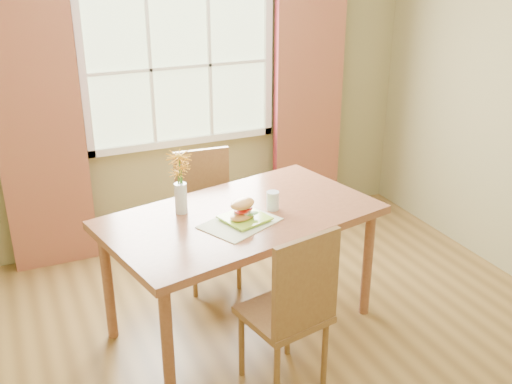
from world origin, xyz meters
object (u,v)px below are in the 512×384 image
object	(u,v)px
dining_table	(241,226)
chair_far	(206,211)
chair_near	(294,306)
flower_vase	(180,175)
water_glass	(273,201)
croissant_sandwich	(243,209)

from	to	relation	value
dining_table	chair_far	bearing A→B (deg)	77.13
chair_near	flower_vase	world-z (taller)	flower_vase
dining_table	water_glass	bearing A→B (deg)	-18.65
dining_table	flower_vase	size ratio (longest dim) A/B	4.64
croissant_sandwich	water_glass	xyz separation A→B (m)	(0.25, 0.09, -0.03)
chair_near	chair_far	size ratio (longest dim) A/B	1.02
flower_vase	chair_near	bearing A→B (deg)	-67.74
chair_near	water_glass	world-z (taller)	chair_near
croissant_sandwich	water_glass	distance (m)	0.27
chair_far	water_glass	distance (m)	0.83
croissant_sandwich	chair_near	bearing A→B (deg)	-108.68
dining_table	croissant_sandwich	bearing A→B (deg)	-120.98
dining_table	croissant_sandwich	distance (m)	0.21
croissant_sandwich	water_glass	world-z (taller)	croissant_sandwich
chair_far	croissant_sandwich	size ratio (longest dim) A/B	4.75
dining_table	croissant_sandwich	xyz separation A→B (m)	(-0.04, -0.12, 0.17)
chair_near	chair_far	distance (m)	1.42
dining_table	chair_near	xyz separation A→B (m)	(0.02, -0.71, -0.18)
water_glass	flower_vase	distance (m)	0.62
chair_near	croissant_sandwich	size ratio (longest dim) A/B	4.86
chair_far	croissant_sandwich	bearing A→B (deg)	-88.77
chair_far	flower_vase	size ratio (longest dim) A/B	2.49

